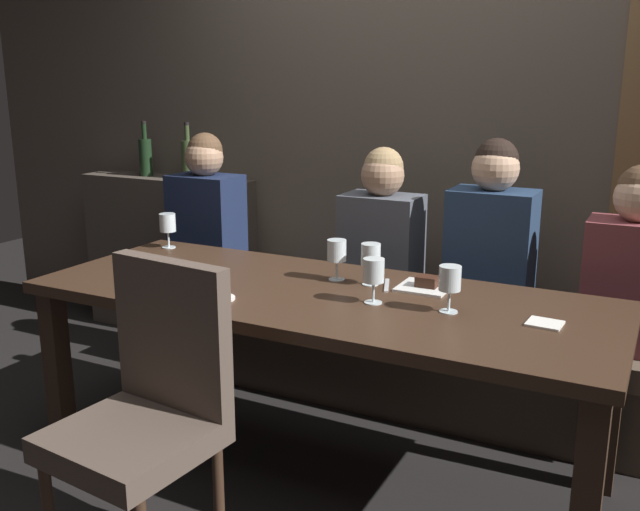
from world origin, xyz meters
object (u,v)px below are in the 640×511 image
dining_table (319,313)px  wine_bottle_dark_red (146,156)px  diner_far_end (491,240)px  wine_bottle_pale_label (188,158)px  banquette_bench (385,355)px  dessert_plate (425,285)px  diner_redhead (206,213)px  wine_glass_center_front (374,273)px  wine_glass_end_left (371,257)px  wine_glass_far_right (168,224)px  diner_bearded (381,234)px  chair_near_side (150,400)px  wine_glass_near_right (337,252)px  diner_near_end (633,264)px  espresso_cup (218,292)px  fork_on_table (387,285)px  wine_glass_far_left (450,281)px

dining_table → wine_bottle_dark_red: (-1.69, 1.03, 0.42)m
diner_far_end → wine_bottle_pale_label: (-1.86, 0.32, 0.23)m
banquette_bench → dessert_plate: bearing=-54.3°
wine_bottle_dark_red → banquette_bench: bearing=-10.9°
diner_redhead → wine_bottle_dark_red: (-0.66, 0.31, 0.24)m
dining_table → wine_glass_center_front: 0.31m
diner_redhead → wine_glass_end_left: size_ratio=4.88×
diner_far_end → wine_glass_far_right: diner_far_end is taller
wine_glass_center_front → wine_bottle_dark_red: bearing=151.2°
banquette_bench → wine_glass_far_right: (-0.96, -0.40, 0.62)m
diner_bearded → diner_far_end: diner_far_end is taller
diner_redhead → diner_far_end: bearing=-0.0°
banquette_bench → wine_bottle_dark_red: bearing=169.1°
dining_table → chair_near_side: 0.76m
wine_glass_far_right → wine_glass_center_front: (1.19, -0.34, 0.00)m
dining_table → wine_glass_near_right: wine_glass_near_right is taller
diner_near_end → espresso_cup: bearing=-143.9°
wine_bottle_pale_label → wine_glass_center_front: bearing=-33.5°
wine_bottle_dark_red → wine_bottle_pale_label: same height
dining_table → chair_near_side: bearing=-106.6°
wine_glass_far_right → fork_on_table: 1.17m
diner_bearded → dessert_plate: diner_bearded is taller
wine_glass_near_right → fork_on_table: bearing=3.1°
wine_bottle_dark_red → wine_glass_end_left: 2.03m
dining_table → wine_bottle_pale_label: (-1.39, 1.04, 0.42)m
dessert_plate → diner_bearded: bearing=127.4°
dining_table → dessert_plate: bearing=32.2°
diner_far_end → wine_bottle_dark_red: diner_far_end is taller
wine_bottle_pale_label → espresso_cup: 1.73m
dining_table → wine_glass_center_front: wine_glass_center_front is taller
diner_far_end → wine_glass_far_left: diner_far_end is taller
dessert_plate → wine_bottle_dark_red: bearing=158.4°
chair_near_side → wine_bottle_pale_label: (-1.17, 1.76, 0.51)m
fork_on_table → wine_glass_near_right: bearing=163.1°
espresso_cup → dessert_plate: 0.78m
diner_near_end → espresso_cup: size_ratio=6.23×
wine_bottle_pale_label → wine_glass_center_front: size_ratio=1.99×
diner_redhead → diner_far_end: 1.51m
diner_bearded → dessert_plate: 0.65m
wine_glass_end_left → wine_glass_far_left: 0.41m
wine_glass_center_front → fork_on_table: 0.25m
espresso_cup → banquette_bench: bearing=73.6°
diner_bearded → wine_bottle_pale_label: size_ratio=2.35×
dining_table → diner_bearded: diner_bearded is taller
diner_bearded → diner_far_end: bearing=-1.3°
chair_near_side → espresso_cup: 0.52m
diner_near_end → dessert_plate: diner_near_end is taller
wine_glass_center_front → espresso_cup: wine_glass_center_front is taller
banquette_bench → espresso_cup: bearing=-106.4°
diner_far_end → fork_on_table: bearing=-116.5°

